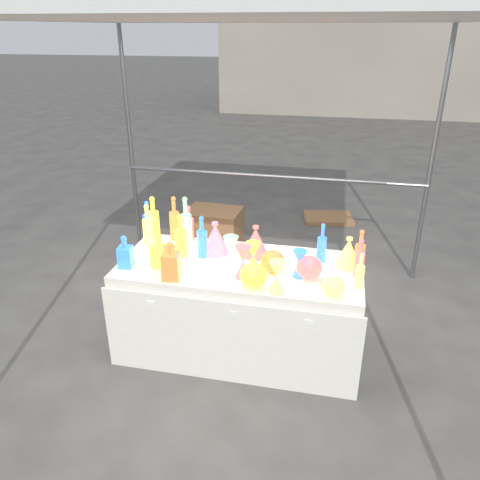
% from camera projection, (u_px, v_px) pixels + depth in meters
% --- Properties ---
extents(ground, '(80.00, 80.00, 0.00)m').
position_uv_depth(ground, '(240.00, 346.00, 3.80)').
color(ground, slate).
rests_on(ground, ground).
extents(canopy_tent, '(3.15, 3.15, 2.46)m').
position_uv_depth(canopy_tent, '(240.00, 23.00, 2.82)').
color(canopy_tent, gray).
rests_on(canopy_tent, ground).
extents(display_table, '(1.84, 0.83, 0.75)m').
position_uv_depth(display_table, '(240.00, 308.00, 3.63)').
color(display_table, white).
rests_on(display_table, ground).
extents(background_building, '(14.00, 6.00, 6.00)m').
position_uv_depth(background_building, '(464.00, 5.00, 14.25)').
color(background_building, '#ACA28F').
rests_on(background_building, ground).
extents(cardboard_box_closed, '(0.64, 0.48, 0.45)m').
position_uv_depth(cardboard_box_closed, '(214.00, 228.00, 5.47)').
color(cardboard_box_closed, '#A37249').
rests_on(cardboard_box_closed, ground).
extents(cardboard_box_flat, '(0.71, 0.56, 0.05)m').
position_uv_depth(cardboard_box_flat, '(328.00, 218.00, 6.28)').
color(cardboard_box_flat, '#A37249').
rests_on(cardboard_box_flat, ground).
extents(bottle_0, '(0.11, 0.11, 0.35)m').
position_uv_depth(bottle_0, '(153.00, 217.00, 3.88)').
color(bottle_0, '#E84515').
rests_on(bottle_0, display_table).
extents(bottle_1, '(0.10, 0.10, 0.33)m').
position_uv_depth(bottle_1, '(148.00, 220.00, 3.86)').
color(bottle_1, '#1A8F4C').
rests_on(bottle_1, display_table).
extents(bottle_2, '(0.11, 0.11, 0.37)m').
position_uv_depth(bottle_2, '(174.00, 218.00, 3.83)').
color(bottle_2, orange).
rests_on(bottle_2, display_table).
extents(bottle_3, '(0.08, 0.08, 0.30)m').
position_uv_depth(bottle_3, '(189.00, 223.00, 3.83)').
color(bottle_3, '#231B9E').
rests_on(bottle_3, display_table).
extents(bottle_4, '(0.10, 0.10, 0.35)m').
position_uv_depth(bottle_4, '(148.00, 225.00, 3.73)').
color(bottle_4, '#126A71').
rests_on(bottle_4, display_table).
extents(bottle_5, '(0.12, 0.12, 0.42)m').
position_uv_depth(bottle_5, '(186.00, 222.00, 3.70)').
color(bottle_5, '#BF2698').
rests_on(bottle_5, display_table).
extents(bottle_6, '(0.09, 0.09, 0.34)m').
position_uv_depth(bottle_6, '(181.00, 235.00, 3.55)').
color(bottle_6, '#E84515').
rests_on(bottle_6, display_table).
extents(bottle_7, '(0.09, 0.09, 0.34)m').
position_uv_depth(bottle_7, '(202.00, 237.00, 3.54)').
color(bottle_7, '#1A8F4C').
rests_on(bottle_7, display_table).
extents(decanter_0, '(0.12, 0.12, 0.26)m').
position_uv_depth(decanter_0, '(159.00, 251.00, 3.40)').
color(decanter_0, '#E84515').
rests_on(decanter_0, display_table).
extents(decanter_1, '(0.13, 0.13, 0.29)m').
position_uv_depth(decanter_1, '(171.00, 260.00, 3.23)').
color(decanter_1, orange).
rests_on(decanter_1, display_table).
extents(decanter_2, '(0.11, 0.11, 0.25)m').
position_uv_depth(decanter_2, '(125.00, 251.00, 3.40)').
color(decanter_2, '#1A8F4C').
rests_on(decanter_2, display_table).
extents(hourglass_0, '(0.12, 0.12, 0.20)m').
position_uv_depth(hourglass_0, '(170.00, 260.00, 3.33)').
color(hourglass_0, orange).
rests_on(hourglass_0, display_table).
extents(hourglass_1, '(0.12, 0.12, 0.24)m').
position_uv_depth(hourglass_1, '(243.00, 262.00, 3.26)').
color(hourglass_1, '#231B9E').
rests_on(hourglass_1, display_table).
extents(hourglass_2, '(0.14, 0.14, 0.22)m').
position_uv_depth(hourglass_2, '(277.00, 277.00, 3.08)').
color(hourglass_2, '#126A71').
rests_on(hourglass_2, display_table).
extents(hourglass_3, '(0.13, 0.13, 0.23)m').
position_uv_depth(hourglass_3, '(231.00, 251.00, 3.44)').
color(hourglass_3, '#BF2698').
rests_on(hourglass_3, display_table).
extents(hourglass_4, '(0.13, 0.13, 0.22)m').
position_uv_depth(hourglass_4, '(253.00, 257.00, 3.36)').
color(hourglass_4, '#E84515').
rests_on(hourglass_4, display_table).
extents(hourglass_5, '(0.10, 0.10, 0.20)m').
position_uv_depth(hourglass_5, '(299.00, 264.00, 3.28)').
color(hourglass_5, '#1A8F4C').
rests_on(hourglass_5, display_table).
extents(globe_0, '(0.22, 0.22, 0.15)m').
position_uv_depth(globe_0, '(254.00, 277.00, 3.16)').
color(globe_0, '#E84515').
rests_on(globe_0, display_table).
extents(globe_1, '(0.19, 0.19, 0.12)m').
position_uv_depth(globe_1, '(334.00, 287.00, 3.06)').
color(globe_1, '#126A71').
rests_on(globe_1, display_table).
extents(globe_2, '(0.19, 0.19, 0.14)m').
position_uv_depth(globe_2, '(273.00, 262.00, 3.36)').
color(globe_2, orange).
rests_on(globe_2, display_table).
extents(globe_3, '(0.22, 0.22, 0.15)m').
position_uv_depth(globe_3, '(309.00, 269.00, 3.27)').
color(globe_3, '#231B9E').
rests_on(globe_3, display_table).
extents(lampshade_1, '(0.27, 0.27, 0.26)m').
position_uv_depth(lampshade_1, '(215.00, 238.00, 3.62)').
color(lampshade_1, '#FFAF35').
rests_on(lampshade_1, display_table).
extents(lampshade_2, '(0.21, 0.21, 0.25)m').
position_uv_depth(lampshade_2, '(256.00, 241.00, 3.58)').
color(lampshade_2, '#231B9E').
rests_on(lampshade_2, display_table).
extents(lampshade_3, '(0.25, 0.25, 0.23)m').
position_uv_depth(lampshade_3, '(348.00, 252.00, 3.42)').
color(lampshade_3, '#126A71').
rests_on(lampshade_3, display_table).
extents(bottle_8, '(0.07, 0.07, 0.31)m').
position_uv_depth(bottle_8, '(322.00, 243.00, 3.47)').
color(bottle_8, '#1A8F4C').
rests_on(bottle_8, display_table).
extents(bottle_9, '(0.09, 0.09, 0.32)m').
position_uv_depth(bottle_9, '(360.00, 251.00, 3.34)').
color(bottle_9, orange).
rests_on(bottle_9, display_table).
extents(bottle_10, '(0.07, 0.07, 0.29)m').
position_uv_depth(bottle_10, '(360.00, 258.00, 3.26)').
color(bottle_10, '#231B9E').
rests_on(bottle_10, display_table).
extents(bottle_11, '(0.07, 0.07, 0.26)m').
position_uv_depth(bottle_11, '(360.00, 271.00, 3.12)').
color(bottle_11, '#126A71').
rests_on(bottle_11, display_table).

